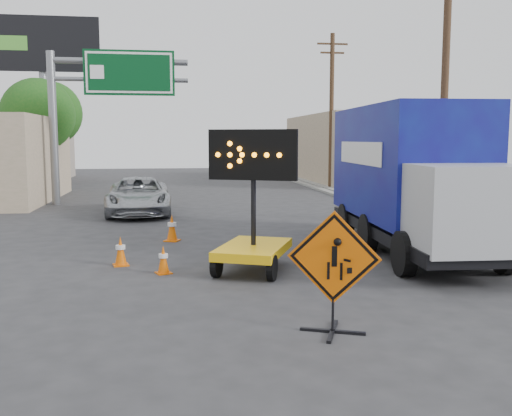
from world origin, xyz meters
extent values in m
plane|color=#2D2D30|center=(0.00, 0.00, 0.00)|extent=(100.00, 100.00, 0.00)
cube|color=gray|center=(7.20, 15.00, 0.06)|extent=(0.40, 60.00, 0.12)
cube|color=gray|center=(9.50, 15.00, 0.07)|extent=(4.00, 60.00, 0.15)
cube|color=tan|center=(13.00, 30.00, 2.30)|extent=(10.00, 14.00, 4.60)
cylinder|color=slate|center=(-6.50, 18.00, 3.40)|extent=(0.36, 0.36, 6.80)
cylinder|color=slate|center=(-3.50, 18.00, 6.40)|extent=(6.00, 0.28, 0.28)
cylinder|color=slate|center=(-3.50, 18.00, 5.60)|extent=(6.00, 0.20, 0.20)
cube|color=#043917|center=(-3.10, 17.88, 5.90)|extent=(4.00, 0.10, 2.00)
cube|color=silver|center=(-3.10, 17.81, 5.90)|extent=(3.80, 0.01, 1.80)
cylinder|color=slate|center=(-8.50, 26.00, 4.50)|extent=(0.44, 0.44, 9.00)
cube|color=silver|center=(-8.30, 25.85, 8.30)|extent=(6.00, 0.25, 3.00)
cube|color=black|center=(-8.30, 25.70, 8.30)|extent=(6.10, 0.04, 3.10)
cylinder|color=#4B3020|center=(8.00, 10.00, 4.50)|extent=(0.26, 0.26, 9.00)
cylinder|color=#4B3020|center=(8.00, 24.00, 4.50)|extent=(0.26, 0.26, 9.00)
cube|color=#4B3020|center=(8.00, 24.00, 8.40)|extent=(1.80, 0.10, 0.10)
cube|color=#4B3020|center=(8.00, 24.00, 7.90)|extent=(1.40, 0.10, 0.10)
cylinder|color=#4B3020|center=(-8.00, 22.00, 1.62)|extent=(0.28, 0.28, 3.25)
sphere|color=#184F16|center=(-8.00, 22.00, 4.18)|extent=(3.71, 3.71, 3.71)
cylinder|color=#4B3020|center=(-9.00, 30.00, 1.79)|extent=(0.28, 0.28, 3.58)
sphere|color=#184F16|center=(-9.00, 30.00, 4.61)|extent=(4.10, 4.10, 4.10)
cube|color=black|center=(1.08, -0.52, 0.02)|extent=(0.96, 0.44, 0.04)
cube|color=black|center=(1.08, -0.52, 0.02)|extent=(0.44, 0.96, 0.04)
cylinder|color=black|center=(1.08, -0.52, 0.39)|extent=(0.04, 0.04, 0.78)
cube|color=#E65D04|center=(1.08, -0.52, 1.17)|extent=(1.33, 0.57, 1.42)
cube|color=black|center=(1.08, -0.52, 1.17)|extent=(1.23, 0.51, 1.33)
cube|color=yellow|center=(0.47, 3.73, 0.50)|extent=(2.10, 2.56, 0.20)
cylinder|color=black|center=(0.47, 3.73, 1.78)|extent=(0.11, 0.11, 2.44)
cube|color=black|center=(0.47, 3.73, 2.61)|extent=(1.88, 0.89, 1.11)
imported|color=#AAADB1|center=(-2.62, 14.12, 0.72)|extent=(2.61, 5.30, 1.45)
cube|color=black|center=(4.91, 5.28, 0.59)|extent=(2.85, 8.06, 0.30)
cube|color=#100863|center=(4.91, 6.07, 2.33)|extent=(2.84, 6.29, 2.97)
cube|color=#9EA0A5|center=(4.91, 2.10, 1.54)|extent=(2.38, 1.92, 1.78)
cube|color=#E65D04|center=(-1.53, 3.79, 0.01)|extent=(0.41, 0.41, 0.03)
cone|color=#E65D04|center=(-1.53, 3.79, 0.33)|extent=(0.25, 0.25, 0.60)
cylinder|color=silver|center=(-1.53, 3.79, 0.40)|extent=(0.20, 0.20, 0.09)
cube|color=#E65D04|center=(-2.53, 4.75, 0.01)|extent=(0.42, 0.42, 0.03)
cone|color=#E65D04|center=(-2.53, 4.75, 0.36)|extent=(0.27, 0.27, 0.66)
cylinder|color=silver|center=(-2.53, 4.75, 0.44)|extent=(0.22, 0.22, 0.10)
cube|color=#E65D04|center=(-1.33, 7.84, 0.02)|extent=(0.52, 0.52, 0.03)
cone|color=#E65D04|center=(-1.33, 7.84, 0.40)|extent=(0.31, 0.31, 0.74)
cylinder|color=silver|center=(-1.33, 7.84, 0.49)|extent=(0.25, 0.25, 0.11)
camera|label=1|loc=(-1.32, -8.70, 2.95)|focal=40.00mm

